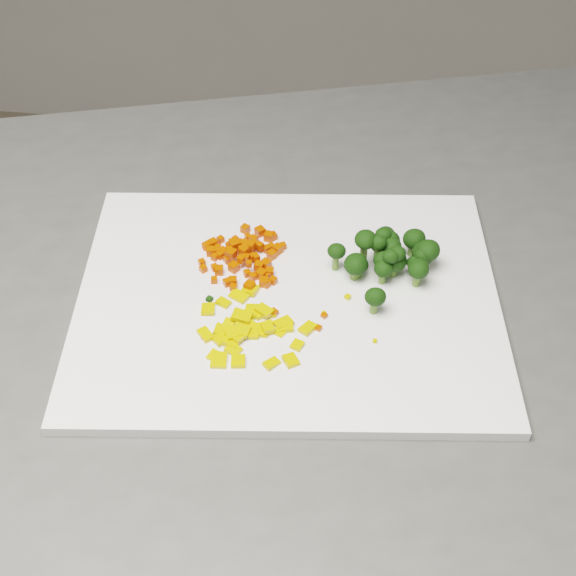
# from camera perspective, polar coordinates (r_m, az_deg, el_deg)

# --- Properties ---
(counter_block) EXTENTS (1.22, 1.00, 0.90)m
(counter_block) POSITION_cam_1_polar(r_m,az_deg,el_deg) (1.13, -1.06, -17.11)
(counter_block) COLOR #4B4B48
(counter_block) RESTS_ON ground
(cutting_board) EXTENTS (0.43, 0.35, 0.01)m
(cutting_board) POSITION_cam_1_polar(r_m,az_deg,el_deg) (0.76, 0.00, -0.82)
(cutting_board) COLOR white
(cutting_board) RESTS_ON counter_block
(carrot_pile) EXTENTS (0.09, 0.09, 0.02)m
(carrot_pile) POSITION_cam_1_polar(r_m,az_deg,el_deg) (0.78, -3.18, 2.65)
(carrot_pile) COLOR #C63002
(carrot_pile) RESTS_ON cutting_board
(pepper_pile) EXTENTS (0.10, 0.10, 0.01)m
(pepper_pile) POSITION_cam_1_polar(r_m,az_deg,el_deg) (0.72, -2.50, -2.61)
(pepper_pile) COLOR gold
(pepper_pile) RESTS_ON cutting_board
(broccoli_pile) EXTENTS (0.11, 0.11, 0.05)m
(broccoli_pile) POSITION_cam_1_polar(r_m,az_deg,el_deg) (0.76, 6.98, 2.34)
(broccoli_pile) COLOR black
(broccoli_pile) RESTS_ON cutting_board
(carrot_cube_0) EXTENTS (0.01, 0.01, 0.01)m
(carrot_cube_0) POSITION_cam_1_polar(r_m,az_deg,el_deg) (0.79, -1.15, 2.39)
(carrot_cube_0) COLOR #C63002
(carrot_cube_0) RESTS_ON carrot_pile
(carrot_cube_1) EXTENTS (0.01, 0.01, 0.01)m
(carrot_cube_1) POSITION_cam_1_polar(r_m,az_deg,el_deg) (0.78, -2.54, 2.25)
(carrot_cube_1) COLOR #C63002
(carrot_cube_1) RESTS_ON carrot_pile
(carrot_cube_2) EXTENTS (0.01, 0.01, 0.01)m
(carrot_cube_2) POSITION_cam_1_polar(r_m,az_deg,el_deg) (0.78, -3.17, 2.71)
(carrot_cube_2) COLOR #C63002
(carrot_cube_2) RESTS_ON carrot_pile
(carrot_cube_3) EXTENTS (0.01, 0.01, 0.01)m
(carrot_cube_3) POSITION_cam_1_polar(r_m,az_deg,el_deg) (0.76, -1.07, 0.54)
(carrot_cube_3) COLOR #C63002
(carrot_cube_3) RESTS_ON carrot_pile
(carrot_cube_4) EXTENTS (0.01, 0.01, 0.01)m
(carrot_cube_4) POSITION_cam_1_polar(r_m,az_deg,el_deg) (0.80, -5.17, 2.62)
(carrot_cube_4) COLOR #C63002
(carrot_cube_4) RESTS_ON carrot_pile
(carrot_cube_5) EXTENTS (0.01, 0.01, 0.01)m
(carrot_cube_5) POSITION_cam_1_polar(r_m,az_deg,el_deg) (0.76, -3.89, 0.04)
(carrot_cube_5) COLOR #C63002
(carrot_cube_5) RESTS_ON carrot_pile
(carrot_cube_6) EXTENTS (0.01, 0.01, 0.01)m
(carrot_cube_6) POSITION_cam_1_polar(r_m,az_deg,el_deg) (0.78, -4.05, 2.44)
(carrot_cube_6) COLOR #C63002
(carrot_cube_6) RESTS_ON carrot_pile
(carrot_cube_7) EXTENTS (0.01, 0.01, 0.01)m
(carrot_cube_7) POSITION_cam_1_polar(r_m,az_deg,el_deg) (0.80, -1.20, 2.94)
(carrot_cube_7) COLOR #C63002
(carrot_cube_7) RESTS_ON carrot_pile
(carrot_cube_8) EXTENTS (0.01, 0.01, 0.01)m
(carrot_cube_8) POSITION_cam_1_polar(r_m,az_deg,el_deg) (0.80, -4.10, 3.00)
(carrot_cube_8) COLOR #C63002
(carrot_cube_8) RESTS_ON carrot_pile
(carrot_cube_9) EXTENTS (0.01, 0.01, 0.01)m
(carrot_cube_9) POSITION_cam_1_polar(r_m,az_deg,el_deg) (0.78, -2.10, 1.40)
(carrot_cube_9) COLOR #C63002
(carrot_cube_9) RESTS_ON carrot_pile
(carrot_cube_10) EXTENTS (0.01, 0.01, 0.01)m
(carrot_cube_10) POSITION_cam_1_polar(r_m,az_deg,el_deg) (0.79, -4.17, 2.71)
(carrot_cube_10) COLOR #C63002
(carrot_cube_10) RESTS_ON carrot_pile
(carrot_cube_11) EXTENTS (0.01, 0.01, 0.01)m
(carrot_cube_11) POSITION_cam_1_polar(r_m,az_deg,el_deg) (0.78, -3.87, 1.48)
(carrot_cube_11) COLOR #C63002
(carrot_cube_11) RESTS_ON carrot_pile
(carrot_cube_12) EXTENTS (0.01, 0.01, 0.01)m
(carrot_cube_12) POSITION_cam_1_polar(r_m,az_deg,el_deg) (0.79, -2.38, 2.22)
(carrot_cube_12) COLOR #C63002
(carrot_cube_12) RESTS_ON carrot_pile
(carrot_cube_13) EXTENTS (0.01, 0.01, 0.01)m
(carrot_cube_13) POSITION_cam_1_polar(r_m,az_deg,el_deg) (0.77, -2.93, 1.04)
(carrot_cube_13) COLOR #C63002
(carrot_cube_13) RESTS_ON carrot_pile
(carrot_cube_14) EXTENTS (0.01, 0.01, 0.01)m
(carrot_cube_14) POSITION_cam_1_polar(r_m,az_deg,el_deg) (0.80, -2.77, 2.90)
(carrot_cube_14) COLOR #C63002
(carrot_cube_14) RESTS_ON carrot_pile
(carrot_cube_15) EXTENTS (0.01, 0.01, 0.01)m
(carrot_cube_15) POSITION_cam_1_polar(r_m,az_deg,el_deg) (0.81, -1.08, 3.71)
(carrot_cube_15) COLOR #C63002
(carrot_cube_15) RESTS_ON carrot_pile
(carrot_cube_16) EXTENTS (0.01, 0.01, 0.01)m
(carrot_cube_16) POSITION_cam_1_polar(r_m,az_deg,el_deg) (0.78, -6.05, 1.37)
(carrot_cube_16) COLOR #C63002
(carrot_cube_16) RESTS_ON carrot_pile
(carrot_cube_17) EXTENTS (0.01, 0.01, 0.01)m
(carrot_cube_17) POSITION_cam_1_polar(r_m,az_deg,el_deg) (0.80, -2.52, 3.12)
(carrot_cube_17) COLOR #C63002
(carrot_cube_17) RESTS_ON carrot_pile
(carrot_cube_18) EXTENTS (0.01, 0.01, 0.01)m
(carrot_cube_18) POSITION_cam_1_polar(r_m,az_deg,el_deg) (0.79, -2.72, 2.99)
(carrot_cube_18) COLOR #C63002
(carrot_cube_18) RESTS_ON carrot_pile
(carrot_cube_19) EXTENTS (0.01, 0.01, 0.01)m
(carrot_cube_19) POSITION_cam_1_polar(r_m,az_deg,el_deg) (0.77, -1.90, 0.98)
(carrot_cube_19) COLOR #C63002
(carrot_cube_19) RESTS_ON carrot_pile
(carrot_cube_20) EXTENTS (0.01, 0.01, 0.01)m
(carrot_cube_20) POSITION_cam_1_polar(r_m,az_deg,el_deg) (0.78, -3.03, 2.16)
(carrot_cube_20) COLOR #C63002
(carrot_cube_20) RESTS_ON carrot_pile
(carrot_cube_21) EXTENTS (0.01, 0.01, 0.01)m
(carrot_cube_21) POSITION_cam_1_polar(r_m,az_deg,el_deg) (0.80, -2.82, 2.91)
(carrot_cube_21) COLOR #C63002
(carrot_cube_21) RESTS_ON carrot_pile
(carrot_cube_22) EXTENTS (0.01, 0.01, 0.01)m
(carrot_cube_22) POSITION_cam_1_polar(r_m,az_deg,el_deg) (0.79, -3.14, 3.14)
(carrot_cube_22) COLOR #C63002
(carrot_cube_22) RESTS_ON carrot_pile
(carrot_cube_23) EXTENTS (0.01, 0.01, 0.01)m
(carrot_cube_23) POSITION_cam_1_polar(r_m,az_deg,el_deg) (0.79, -3.86, 3.06)
(carrot_cube_23) COLOR #C63002
(carrot_cube_23) RESTS_ON carrot_pile
(carrot_cube_24) EXTENTS (0.01, 0.01, 0.01)m
(carrot_cube_24) POSITION_cam_1_polar(r_m,az_deg,el_deg) (0.79, -4.33, 2.04)
(carrot_cube_24) COLOR #C63002
(carrot_cube_24) RESTS_ON carrot_pile
(carrot_cube_25) EXTENTS (0.01, 0.01, 0.01)m
(carrot_cube_25) POSITION_cam_1_polar(r_m,az_deg,el_deg) (0.81, -4.01, 3.23)
(carrot_cube_25) COLOR #C63002
(carrot_cube_25) RESTS_ON carrot_pile
(carrot_cube_26) EXTENTS (0.01, 0.01, 0.01)m
(carrot_cube_26) POSITION_cam_1_polar(r_m,az_deg,el_deg) (0.79, -6.14, 1.82)
(carrot_cube_26) COLOR #C63002
(carrot_cube_26) RESTS_ON carrot_pile
(carrot_cube_27) EXTENTS (0.01, 0.01, 0.01)m
(carrot_cube_27) POSITION_cam_1_polar(r_m,az_deg,el_deg) (0.80, -5.00, 2.88)
(carrot_cube_27) COLOR #C63002
(carrot_cube_27) RESTS_ON carrot_pile
(carrot_cube_28) EXTENTS (0.01, 0.01, 0.01)m
(carrot_cube_28) POSITION_cam_1_polar(r_m,az_deg,el_deg) (0.80, -4.64, 2.59)
(carrot_cube_28) COLOR #C63002
(carrot_cube_28) RESTS_ON carrot_pile
(carrot_cube_29) EXTENTS (0.01, 0.01, 0.01)m
(carrot_cube_29) POSITION_cam_1_polar(r_m,az_deg,el_deg) (0.80, -4.19, 2.88)
(carrot_cube_29) COLOR #C63002
(carrot_cube_29) RESTS_ON carrot_pile
(carrot_cube_30) EXTENTS (0.01, 0.01, 0.01)m
(carrot_cube_30) POSITION_cam_1_polar(r_m,az_deg,el_deg) (0.80, -5.78, 2.89)
(carrot_cube_30) COLOR #C63002
(carrot_cube_30) RESTS_ON carrot_pile
(carrot_cube_31) EXTENTS (0.01, 0.01, 0.01)m
(carrot_cube_31) POSITION_cam_1_polar(r_m,az_deg,el_deg) (0.79, -4.83, 2.35)
(carrot_cube_31) COLOR #C63002
(carrot_cube_31) RESTS_ON carrot_pile
(carrot_cube_32) EXTENTS (0.01, 0.01, 0.01)m
(carrot_cube_32) POSITION_cam_1_polar(r_m,az_deg,el_deg) (0.82, -2.00, 4.05)
(carrot_cube_32) COLOR #C63002
(carrot_cube_32) RESTS_ON carrot_pile
(carrot_cube_33) EXTENTS (0.01, 0.01, 0.01)m
(carrot_cube_33) POSITION_cam_1_polar(r_m,az_deg,el_deg) (0.81, -5.35, 3.20)
(carrot_cube_33) COLOR #C63002
(carrot_cube_33) RESTS_ON carrot_pile
(carrot_cube_34) EXTENTS (0.01, 0.01, 0.01)m
(carrot_cube_34) POSITION_cam_1_polar(r_m,az_deg,el_deg) (0.78, -4.92, 1.27)
(carrot_cube_34) COLOR #C63002
(carrot_cube_34) RESTS_ON carrot_pile
(carrot_cube_35) EXTENTS (0.01, 0.01, 0.01)m
(carrot_cube_35) POSITION_cam_1_polar(r_m,az_deg,el_deg) (0.76, -3.94, 0.49)
(carrot_cube_35) COLOR #C63002
(carrot_cube_35) RESTS_ON carrot_pile
(carrot_cube_36) EXTENTS (0.01, 0.01, 0.01)m
(carrot_cube_36) POSITION_cam_1_polar(r_m,az_deg,el_deg) (0.80, -5.53, 2.61)
(carrot_cube_36) COLOR #C63002
(carrot_cube_36) RESTS_ON carrot_pile
(carrot_cube_37) EXTENTS (0.01, 0.01, 0.01)m
(carrot_cube_37) POSITION_cam_1_polar(r_m,az_deg,el_deg) (0.82, -3.06, 4.22)
(carrot_cube_37) COLOR #C63002
(carrot_cube_37) RESTS_ON carrot_pile
(carrot_cube_38) EXTENTS (0.01, 0.01, 0.01)m
(carrot_cube_38) POSITION_cam_1_polar(r_m,az_deg,el_deg) (0.79, -5.24, 2.19)
(carrot_cube_38) COLOR #C63002
(carrot_cube_38) RESTS_ON carrot_pile
(carrot_cube_39) EXTENTS (0.01, 0.01, 0.01)m
(carrot_cube_39) POSITION_cam_1_polar(r_m,az_deg,el_deg) (0.81, -2.47, 3.46)
(carrot_cube_39) COLOR #C63002
(carrot_cube_39) RESTS_ON carrot_pile
(carrot_cube_40) EXTENTS (0.01, 0.01, 0.01)m
(carrot_cube_40) POSITION_cam_1_polar(r_m,az_deg,el_deg) (0.76, -1.55, 0.32)
(carrot_cube_40) COLOR #C63002
(carrot_cube_40) RESTS_ON carrot_pile
(carrot_cube_41) EXTENTS (0.01, 0.01, 0.01)m
(carrot_cube_41) POSITION_cam_1_polar(r_m,az_deg,el_deg) (0.80, -1.93, 2.86)
(carrot_cube_41) COLOR #C63002
(carrot_cube_41) RESTS_ON carrot_pile
(carrot_cube_42) EXTENTS (0.01, 0.01, 0.01)m
(carrot_cube_42) POSITION_cam_1_polar(r_m,az_deg,el_deg) (0.77, -5.27, 0.57)
(carrot_cube_42) COLOR #C63002
(carrot_cube_42) RESTS_ON carrot_pile
(carrot_cube_43) EXTENTS (0.01, 0.01, 0.01)m
(carrot_cube_43) POSITION_cam_1_polar(r_m,az_deg,el_deg) (0.81, -4.82, 3.46)
(carrot_cube_43) COLOR #C63002
(carrot_cube_43) RESTS_ON carrot_pile
(carrot_cube_44) EXTENTS (0.01, 0.01, 0.01)m
(carrot_cube_44) POSITION_cam_1_polar(r_m,az_deg,el_deg) (0.78, -2.07, 1.56)
(carrot_cube_44) COLOR #C63002
(carrot_cube_44) RESTS_ON carrot_pile
(carrot_cube_45) EXTENTS (0.01, 0.01, 0.01)m
(carrot_cube_45) POSITION_cam_1_polar(r_m,az_deg,el_deg) (0.78, -3.15, 2.67)
(carrot_cube_45) COLOR #C63002
(carrot_cube_45) RESTS_ON carrot_pile
(carrot_cube_46) EXTENTS (0.01, 0.01, 0.01)m
(carrot_cube_46) POSITION_cam_1_polar(r_m,az_deg,el_deg) (0.76, -2.75, 0.12)
(carrot_cube_46) COLOR #C63002
(carrot_cube_46) RESTS_ON carrot_pile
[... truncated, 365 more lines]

